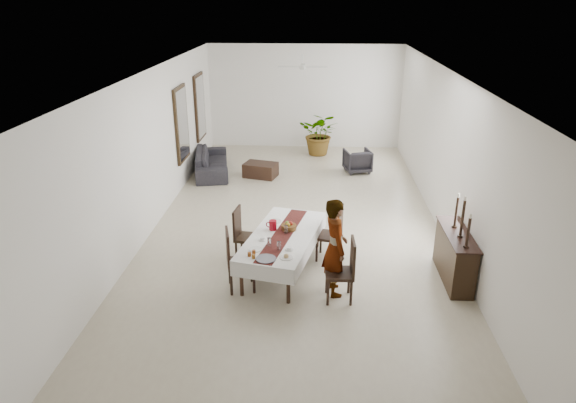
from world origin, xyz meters
The scene contains 88 objects.
floor centered at (0.00, 0.00, 0.00)m, with size 6.00×12.00×0.00m, color beige.
ceiling centered at (0.00, 0.00, 3.20)m, with size 6.00×12.00×0.02m, color white.
wall_back centered at (0.00, 6.00, 1.60)m, with size 6.00×0.02×3.20m, color white.
wall_front centered at (0.00, -6.00, 1.60)m, with size 6.00×0.02×3.20m, color white.
wall_left centered at (-3.00, 0.00, 1.60)m, with size 0.02×12.00×3.20m, color white.
wall_right centered at (3.00, 0.00, 1.60)m, with size 0.02×12.00×3.20m, color white.
dining_table_top centered at (-0.17, -2.04, 0.65)m, with size 0.90×2.16×0.04m, color black.
table_leg_fl centered at (-0.79, -2.95, 0.31)m, with size 0.06×0.06×0.63m, color black.
table_leg_fr centered at (-0.01, -3.12, 0.31)m, with size 0.06×0.06×0.63m, color black.
table_leg_bl centered at (-0.33, -0.95, 0.31)m, with size 0.06×0.06×0.63m, color black.
table_leg_br centered at (0.44, -1.13, 0.31)m, with size 0.06×0.06×0.63m, color black.
tablecloth_top centered at (-0.17, -2.04, 0.68)m, with size 1.06×2.32×0.01m, color white.
tablecloth_drape_left centered at (-0.68, -1.92, 0.55)m, with size 0.01×2.32×0.27m, color silver.
tablecloth_drape_right centered at (0.34, -2.15, 0.55)m, with size 0.01×2.32×0.27m, color silver.
tablecloth_drape_near centered at (-0.43, -3.16, 0.55)m, with size 1.06×0.01×0.27m, color silver.
tablecloth_drape_far centered at (0.09, -0.91, 0.55)m, with size 1.06×0.01×0.27m, color silver.
table_runner centered at (-0.17, -2.04, 0.69)m, with size 0.31×2.25×0.00m, color #5C1E1A.
red_pitcher centered at (-0.36, -1.86, 0.77)m, with size 0.13×0.13×0.18m, color maroon.
pitcher_handle centered at (-0.44, -1.84, 0.77)m, with size 0.11×0.11×0.02m, color maroon.
wine_glass_near centered at (-0.20, -2.63, 0.76)m, with size 0.06×0.06×0.15m, color silver.
wine_glass_mid centered at (-0.37, -2.50, 0.76)m, with size 0.06×0.06×0.15m, color silver.
wine_glass_far centered at (-0.12, -2.00, 0.76)m, with size 0.06×0.06×0.15m, color silver.
teacup_right centered at (-0.03, -2.62, 0.71)m, with size 0.08×0.08×0.05m, color white.
saucer_right centered at (-0.03, -2.62, 0.69)m, with size 0.13×0.13×0.01m, color silver.
teacup_left centered at (-0.50, -2.28, 0.71)m, with size 0.08×0.08×0.05m, color white.
saucer_left centered at (-0.50, -2.28, 0.69)m, with size 0.13×0.13×0.01m, color white.
plate_near_right centered at (-0.06, -2.89, 0.69)m, with size 0.22×0.22×0.01m, color silver.
bread_near_right centered at (-0.06, -2.89, 0.72)m, with size 0.08×0.08×0.08m, color tan.
plate_near_left centered at (-0.58, -2.63, 0.69)m, with size 0.22×0.22×0.01m, color white.
plate_far_left centered at (-0.34, -1.49, 0.69)m, with size 0.22×0.22×0.01m, color silver.
serving_tray centered at (-0.38, -2.96, 0.69)m, with size 0.32×0.32×0.02m, color #46454B.
jam_jar_a centered at (-0.58, -2.94, 0.72)m, with size 0.06×0.06×0.07m, color brown.
jam_jar_b centered at (-0.66, -2.87, 0.72)m, with size 0.06×0.06×0.07m, color brown.
jam_jar_c centered at (-0.59, -2.79, 0.72)m, with size 0.06×0.06×0.07m, color #8D4214.
fruit_basket centered at (-0.08, -1.83, 0.73)m, with size 0.27×0.27×0.09m, color brown.
fruit_red centered at (-0.05, -1.82, 0.80)m, with size 0.08×0.08×0.08m, color maroon.
fruit_green centered at (-0.11, -1.79, 0.80)m, with size 0.07×0.07×0.07m, color olive.
fruit_yellow centered at (-0.09, -1.87, 0.80)m, with size 0.08×0.08×0.08m, color gold.
chair_right_near_seat centered at (0.79, -2.96, 0.47)m, with size 0.45×0.45×0.05m, color black.
chair_right_near_leg_fl centered at (0.98, -3.14, 0.22)m, with size 0.04×0.04×0.44m, color black.
chair_right_near_leg_fr centered at (0.96, -2.77, 0.22)m, with size 0.04×0.04×0.44m, color black.
chair_right_near_leg_bl centered at (0.61, -3.15, 0.22)m, with size 0.04×0.04×0.44m, color black.
chair_right_near_leg_br centered at (0.60, -2.79, 0.22)m, with size 0.04×0.04×0.44m, color black.
chair_right_near_back centered at (0.99, -2.96, 0.77)m, with size 0.45×0.04×0.57m, color black.
chair_right_far_seat centered at (0.64, -1.59, 0.46)m, with size 0.44×0.44×0.05m, color black.
chair_right_far_leg_fl centered at (0.78, -1.80, 0.22)m, with size 0.04×0.04×0.44m, color black.
chair_right_far_leg_fr centered at (0.86, -1.45, 0.22)m, with size 0.04×0.04×0.44m, color black.
chair_right_far_leg_bl centered at (0.43, -1.72, 0.22)m, with size 0.04×0.04×0.44m, color black.
chair_right_far_leg_br centered at (0.50, -1.37, 0.22)m, with size 0.04×0.04×0.44m, color black.
chair_right_far_back centered at (0.84, -1.63, 0.76)m, with size 0.44×0.04×0.56m, color black.
chair_left_near_seat centered at (-0.82, -2.72, 0.47)m, with size 0.45×0.45×0.05m, color black.
chair_left_near_leg_fl centered at (-1.04, -2.59, 0.22)m, with size 0.05×0.05×0.45m, color black.
chair_left_near_leg_fr centered at (-0.95, -2.95, 0.22)m, with size 0.05×0.05×0.45m, color black.
chair_left_near_leg_bl centered at (-0.68, -2.50, 0.22)m, with size 0.05×0.05×0.45m, color black.
chair_left_near_leg_br centered at (-0.59, -2.86, 0.22)m, with size 0.05×0.05×0.45m, color black.
chair_left_near_back centered at (-1.02, -2.77, 0.78)m, with size 0.45×0.04×0.58m, color black.
chair_left_far_seat centered at (-0.84, -1.72, 0.45)m, with size 0.43×0.43×0.05m, color black.
chair_left_far_leg_fl centered at (-0.99, -1.52, 0.21)m, with size 0.04×0.04×0.42m, color black.
chair_left_far_leg_fr centered at (-1.04, -1.86, 0.21)m, with size 0.04×0.04×0.42m, color black.
chair_left_far_leg_bl centered at (-0.64, -1.57, 0.21)m, with size 0.04×0.04×0.42m, color black.
chair_left_far_leg_br centered at (-0.69, -1.92, 0.21)m, with size 0.04×0.04×0.42m, color black.
chair_left_far_back centered at (-1.03, -1.69, 0.74)m, with size 0.43×0.04×0.54m, color black.
woman centered at (0.72, -2.75, 0.83)m, with size 0.60×0.40×1.65m, color gray.
sideboard_body centered at (2.78, -2.21, 0.42)m, with size 0.38×1.41×0.85m, color black.
sideboard_top centered at (2.78, -2.21, 0.86)m, with size 0.41×1.47×0.03m, color black.
candlestick_near_base centered at (2.78, -2.73, 0.89)m, with size 0.09×0.09×0.03m, color black.
candlestick_near_shaft centered at (2.78, -2.73, 1.14)m, with size 0.05×0.05×0.47m, color black.
candlestick_near_candle centered at (2.78, -2.73, 1.41)m, with size 0.03×0.03×0.08m, color beige.
candlestick_mid_base centered at (2.78, -2.35, 0.89)m, with size 0.09×0.09×0.03m, color black.
candlestick_mid_shaft centered at (2.78, -2.35, 1.21)m, with size 0.05×0.05×0.61m, color black.
candlestick_mid_candle centered at (2.78, -2.35, 1.55)m, with size 0.03×0.03×0.08m, color silver.
candlestick_far_base centered at (2.78, -1.98, 0.89)m, with size 0.09×0.09×0.03m, color black.
candlestick_far_shaft centered at (2.78, -1.98, 1.16)m, with size 0.05×0.05×0.52m, color black.
candlestick_far_candle centered at (2.78, -1.98, 1.46)m, with size 0.03×0.03×0.08m, color silver.
sofa centered at (-2.47, 3.19, 0.31)m, with size 2.14×0.84×0.63m, color #272429.
armchair centered at (1.53, 3.50, 0.32)m, with size 0.68×0.70×0.63m, color #2A272C.
coffee_table centered at (-1.10, 2.94, 0.19)m, with size 0.85×0.57×0.38m, color black.
potted_plant centered at (0.50, 5.12, 0.66)m, with size 1.19×1.03×1.32m, color #225120.
mirror_frame_near centered at (-2.96, 2.20, 1.60)m, with size 0.06×1.05×1.85m, color black.
mirror_glass_near centered at (-2.92, 2.20, 1.60)m, with size 0.01×0.90×1.70m, color white.
mirror_frame_far centered at (-2.96, 4.30, 1.60)m, with size 0.06×1.05×1.85m, color black.
mirror_glass_far centered at (-2.92, 4.30, 1.60)m, with size 0.01×0.90×1.70m, color silver.
fan_rod centered at (0.00, 3.00, 3.10)m, with size 0.04×0.04×0.20m, color white.
fan_hub centered at (0.00, 3.00, 2.90)m, with size 0.16×0.16×0.08m, color white.
fan_blade_n centered at (0.00, 3.35, 2.90)m, with size 0.10×0.55×0.01m, color silver.
fan_blade_s centered at (0.00, 2.65, 2.90)m, with size 0.10×0.55×0.01m, color white.
fan_blade_e centered at (0.35, 3.00, 2.90)m, with size 0.55×0.10×0.01m, color silver.
fan_blade_w centered at (-0.35, 3.00, 2.90)m, with size 0.55×0.10×0.01m, color silver.
Camera 1 is at (0.37, -10.11, 4.59)m, focal length 32.00 mm.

